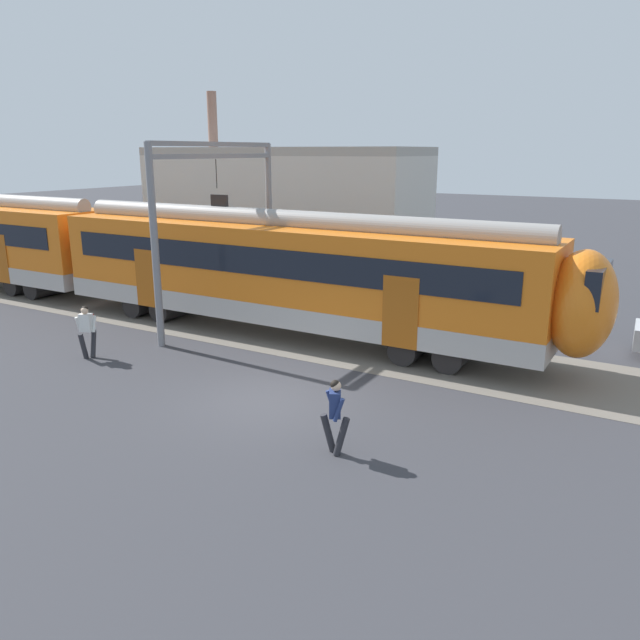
% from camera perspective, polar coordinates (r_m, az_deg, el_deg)
% --- Properties ---
extents(ground_plane, '(160.00, 160.00, 0.00)m').
position_cam_1_polar(ground_plane, '(16.32, -4.56, -7.26)').
color(ground_plane, '#38383D').
extents(track_bed, '(80.00, 4.40, 0.01)m').
position_cam_1_polar(track_bed, '(29.32, -21.54, 1.89)').
color(track_bed, slate).
rests_on(track_bed, ground).
extents(commuter_train, '(38.05, 3.07, 4.73)m').
position_cam_1_polar(commuter_train, '(27.02, -18.68, 5.96)').
color(commuter_train, '#B2ADA8').
rests_on(commuter_train, ground).
extents(pedestrian_white, '(0.53, 0.71, 1.67)m').
position_cam_1_polar(pedestrian_white, '(20.45, -20.53, -0.62)').
color(pedestrian_white, '#28282D').
rests_on(pedestrian_white, ground).
extents(pedestrian_navy, '(0.71, 0.51, 1.67)m').
position_cam_1_polar(pedestrian_navy, '(13.17, 1.38, -8.35)').
color(pedestrian_navy, '#28282D').
rests_on(pedestrian_navy, ground).
extents(catenary_gantry, '(0.24, 6.64, 6.53)m').
position_cam_1_polar(catenary_gantry, '(22.82, -9.34, 10.20)').
color(catenary_gantry, gray).
rests_on(catenary_gantry, ground).
extents(background_building, '(14.41, 5.00, 9.20)m').
position_cam_1_polar(background_building, '(32.20, -3.41, 9.81)').
color(background_building, beige).
rests_on(background_building, ground).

